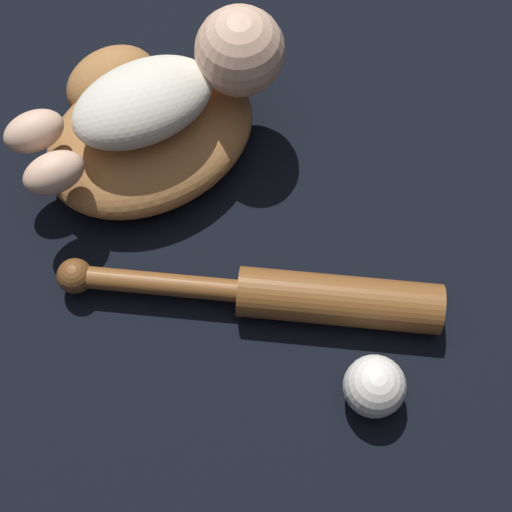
{
  "coord_description": "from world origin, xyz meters",
  "views": [
    {
      "loc": [
        -0.16,
        -0.57,
        1.04
      ],
      "look_at": [
        0.0,
        -0.18,
        0.07
      ],
      "focal_mm": 60.0,
      "sensor_mm": 36.0,
      "label": 1
    }
  ],
  "objects_px": {
    "baseball_glove": "(144,128)",
    "baby_figure": "(174,85)",
    "baseball_bat": "(295,296)",
    "baseball": "(375,386)"
  },
  "relations": [
    {
      "from": "baby_figure",
      "to": "baseball",
      "type": "bearing_deg",
      "value": -78.82
    },
    {
      "from": "baseball",
      "to": "baseball_bat",
      "type": "bearing_deg",
      "value": 105.23
    },
    {
      "from": "baseball_bat",
      "to": "baseball",
      "type": "bearing_deg",
      "value": -74.77
    },
    {
      "from": "baseball_glove",
      "to": "baseball_bat",
      "type": "bearing_deg",
      "value": -72.8
    },
    {
      "from": "baby_figure",
      "to": "baseball_bat",
      "type": "bearing_deg",
      "value": -80.92
    },
    {
      "from": "baseball_glove",
      "to": "baseball_bat",
      "type": "height_order",
      "value": "baseball_glove"
    },
    {
      "from": "baseball_bat",
      "to": "baseball",
      "type": "distance_m",
      "value": 0.15
    },
    {
      "from": "baseball_glove",
      "to": "baby_figure",
      "type": "height_order",
      "value": "baby_figure"
    },
    {
      "from": "baby_figure",
      "to": "baseball_bat",
      "type": "xyz_separation_m",
      "value": [
        0.05,
        -0.28,
        -0.1
      ]
    },
    {
      "from": "baby_figure",
      "to": "baseball",
      "type": "xyz_separation_m",
      "value": [
        0.08,
        -0.43,
        -0.1
      ]
    }
  ]
}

